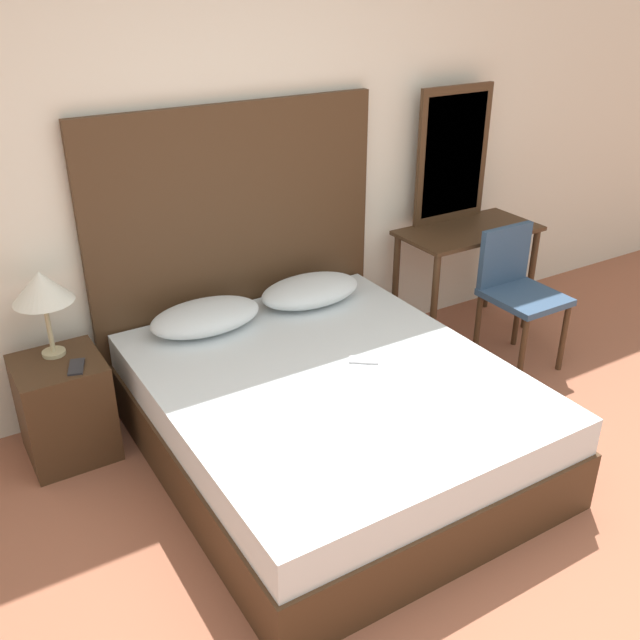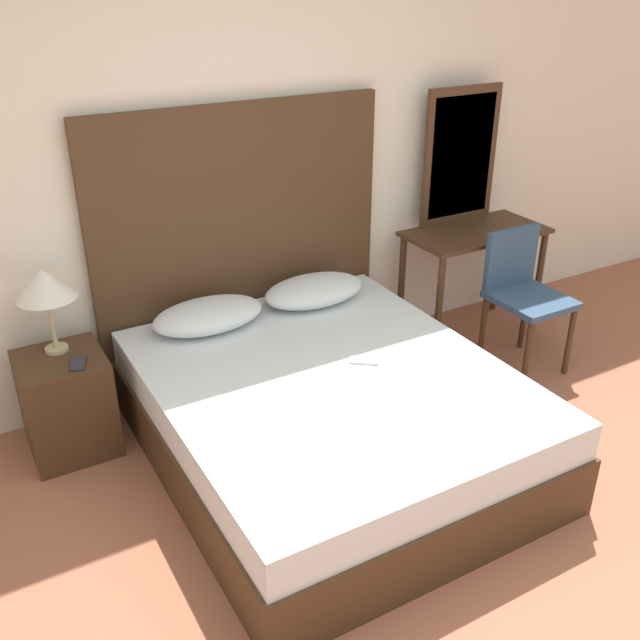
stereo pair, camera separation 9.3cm
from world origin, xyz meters
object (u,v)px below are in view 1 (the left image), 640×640
(chair, at_px, (516,287))
(nightstand, at_px, (65,408))
(vanity_desk, at_px, (467,249))
(phone_on_bed, at_px, (364,360))
(phone_on_nightstand, at_px, (76,367))
(table_lamp, at_px, (41,288))
(bed, at_px, (330,416))

(chair, bearing_deg, nightstand, 169.92)
(vanity_desk, xyz_separation_m, chair, (0.01, -0.46, -0.10))
(vanity_desk, height_order, chair, chair)
(phone_on_bed, relative_size, phone_on_nightstand, 0.98)
(nightstand, height_order, table_lamp, table_lamp)
(phone_on_bed, bearing_deg, table_lamp, 148.91)
(phone_on_nightstand, bearing_deg, nightstand, 124.02)
(bed, height_order, phone_on_bed, phone_on_bed)
(phone_on_nightstand, height_order, chair, chair)
(nightstand, bearing_deg, bed, -32.91)
(table_lamp, bearing_deg, phone_on_nightstand, -72.13)
(phone_on_nightstand, bearing_deg, bed, -30.59)
(phone_on_nightstand, bearing_deg, chair, -8.07)
(phone_on_bed, xyz_separation_m, table_lamp, (-1.33, 0.80, 0.40))
(phone_on_bed, height_order, nightstand, nightstand)
(phone_on_nightstand, bearing_deg, phone_on_bed, -25.75)
(bed, distance_m, vanity_desk, 1.71)
(vanity_desk, bearing_deg, table_lamp, 177.81)
(vanity_desk, bearing_deg, phone_on_nightstand, -178.02)
(table_lamp, relative_size, vanity_desk, 0.48)
(bed, bearing_deg, vanity_desk, 25.31)
(nightstand, relative_size, chair, 0.63)
(vanity_desk, bearing_deg, chair, -89.19)
(bed, height_order, table_lamp, table_lamp)
(bed, distance_m, nightstand, 1.35)
(table_lamp, bearing_deg, bed, -36.06)
(nightstand, bearing_deg, table_lamp, 83.24)
(nightstand, distance_m, chair, 2.70)
(phone_on_nightstand, relative_size, chair, 0.19)
(vanity_desk, bearing_deg, nightstand, 179.65)
(bed, bearing_deg, chair, 9.73)
(bed, relative_size, phone_on_bed, 12.11)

